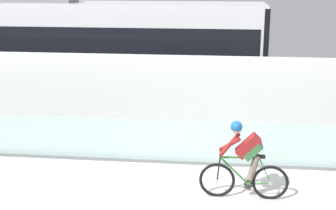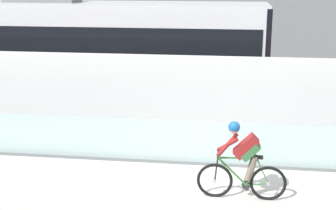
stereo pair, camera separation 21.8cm
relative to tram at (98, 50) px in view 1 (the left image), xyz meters
name	(u,v)px [view 1 (the left image)]	position (x,y,z in m)	size (l,w,h in m)	color
ground_plane	(217,197)	(4.18, -6.85, -1.89)	(200.00, 200.00, 0.00)	slate
bike_path_deck	(217,196)	(4.18, -6.85, -1.89)	(32.00, 3.20, 0.01)	silver
glass_parapet	(219,143)	(4.18, -5.00, -1.39)	(32.00, 0.05, 1.01)	#ADC6C1
concrete_barrier_wall	(221,98)	(4.18, -3.20, -0.77)	(32.00, 0.36, 2.25)	white
tram_rail_near	(221,113)	(4.18, -0.72, -1.89)	(32.00, 0.08, 0.01)	#595654
tram_rail_far	(221,102)	(4.18, 0.72, -1.89)	(32.00, 0.08, 0.01)	#595654
tram	(98,50)	(0.00, 0.00, 0.00)	(11.06, 2.54, 3.81)	silver
cyclist_on_bike	(245,162)	(4.70, -6.85, -1.11)	(1.77, 0.58, 1.61)	black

